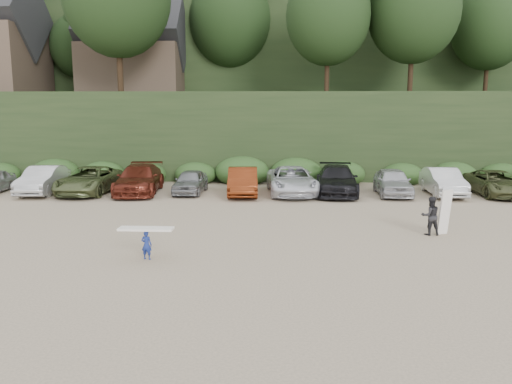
{
  "coord_description": "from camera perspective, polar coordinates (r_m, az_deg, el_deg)",
  "views": [
    {
      "loc": [
        -0.63,
        -18.17,
        4.79
      ],
      "look_at": [
        -1.26,
        3.0,
        1.3
      ],
      "focal_mm": 35.0,
      "sensor_mm": 36.0,
      "label": 1
    }
  ],
  "objects": [
    {
      "name": "parked_cars",
      "position": [
        28.6,
        1.7,
        1.27
      ],
      "size": [
        33.99,
        5.91,
        1.64
      ],
      "color": "#99999E",
      "rests_on": "ground"
    },
    {
      "name": "child_surfer",
      "position": [
        16.52,
        -12.43,
        -5.14
      ],
      "size": [
        1.77,
        0.54,
        1.05
      ],
      "color": "navy",
      "rests_on": "ground"
    },
    {
      "name": "ground",
      "position": [
        18.8,
        3.58,
        -5.42
      ],
      "size": [
        120.0,
        120.0,
        0.0
      ],
      "primitive_type": "plane",
      "color": "tan",
      "rests_on": "ground"
    },
    {
      "name": "hillside_backdrop",
      "position": [
        54.48,
        2.17,
        16.14
      ],
      "size": [
        90.0,
        41.5,
        28.0
      ],
      "color": "black",
      "rests_on": "ground"
    },
    {
      "name": "adult_surfer",
      "position": [
        20.44,
        19.44,
        -2.54
      ],
      "size": [
        1.23,
        0.64,
        1.78
      ],
      "color": "black",
      "rests_on": "ground"
    }
  ]
}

